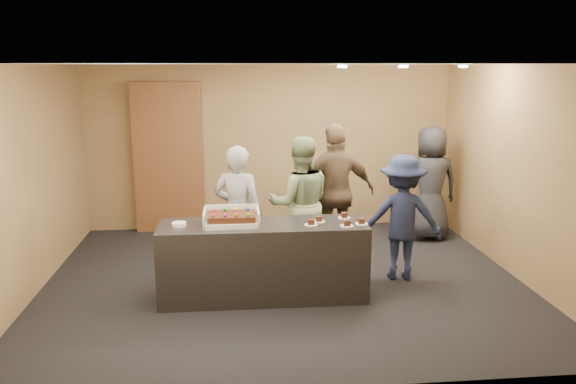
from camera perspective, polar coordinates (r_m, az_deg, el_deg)
The scene contains 17 objects.
room at distance 6.89m, azimuth -0.44°, elevation 1.58°, with size 6.04×6.00×2.70m.
serving_counter at distance 6.62m, azimuth -2.53°, elevation -6.99°, with size 2.40×0.70×0.90m, color black.
storage_cabinet at distance 9.31m, azimuth -12.06°, elevation 3.41°, with size 1.11×0.15×2.43m, color brown.
cake_box at distance 6.48m, azimuth -5.75°, elevation -2.89°, with size 0.63×0.44×0.19m.
sheet_cake at distance 6.45m, azimuth -5.77°, elevation -2.49°, with size 0.54×0.37×0.11m.
plate_stack at distance 6.51m, azimuth -11.01°, elevation -3.23°, with size 0.16×0.16×0.04m, color white.
slice_a at distance 6.42m, azimuth 2.36°, elevation -3.18°, with size 0.15×0.15×0.07m.
slice_b at distance 6.56m, azimuth 3.15°, elevation -2.84°, with size 0.15×0.15×0.07m.
slice_c at distance 6.41m, azimuth 6.02°, elevation -3.28°, with size 0.15×0.15×0.07m.
slice_d at distance 6.74m, azimuth 5.74°, elevation -2.46°, with size 0.15×0.15×0.07m.
slice_e at distance 6.51m, azimuth 7.47°, elevation -3.05°, with size 0.15×0.15×0.07m.
person_server_grey at distance 7.11m, azimuth -5.08°, elevation -2.14°, with size 0.63×0.41×1.73m, color #9A9A9F.
person_sage_man at distance 7.43m, azimuth 1.21°, elevation -1.18°, with size 0.87×0.68×1.79m, color gray.
person_navy_man at distance 7.26m, azimuth 11.48°, elevation -2.55°, with size 1.04×0.59×1.60m, color #1C2445.
person_brown_extra at distance 7.81m, azimuth 4.88°, elevation -0.06°, with size 1.12×0.47×1.92m, color brown.
person_dark_suit at distance 9.00m, azimuth 14.25°, elevation 0.88°, with size 0.87×0.57×1.79m, color #26272B.
ceiling_spotlights at distance 7.56m, azimuth 11.63°, elevation 12.39°, with size 1.72×0.12×0.03m.
Camera 1 is at (-0.62, -6.73, 2.69)m, focal length 35.00 mm.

